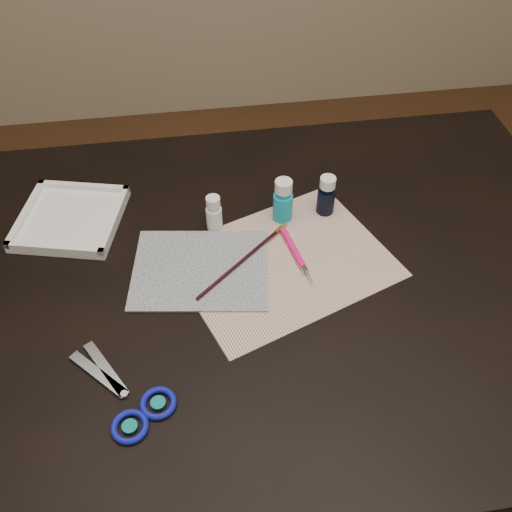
{
  "coord_description": "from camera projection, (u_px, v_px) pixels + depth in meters",
  "views": [
    {
      "loc": [
        -0.1,
        -0.67,
        1.52
      ],
      "look_at": [
        0.0,
        0.0,
        0.8
      ],
      "focal_mm": 40.0,
      "sensor_mm": 36.0,
      "label": 1
    }
  ],
  "objects": [
    {
      "name": "ground",
      "position": [
        256.0,
        457.0,
        1.58
      ],
      "size": [
        3.5,
        3.5,
        0.02
      ],
      "primitive_type": "cube",
      "color": "#422614",
      "rests_on": "ground"
    },
    {
      "name": "table",
      "position": [
        256.0,
        384.0,
        1.3
      ],
      "size": [
        1.3,
        0.9,
        0.75
      ],
      "primitive_type": "cube",
      "color": "black",
      "rests_on": "ground"
    },
    {
      "name": "paper",
      "position": [
        284.0,
        262.0,
        1.04
      ],
      "size": [
        0.45,
        0.39,
        0.0
      ],
      "primitive_type": "cube",
      "rotation": [
        0.0,
        0.0,
        0.36
      ],
      "color": "silver",
      "rests_on": "table"
    },
    {
      "name": "canvas",
      "position": [
        200.0,
        269.0,
        1.03
      ],
      "size": [
        0.27,
        0.23,
        0.0
      ],
      "primitive_type": "cube",
      "rotation": [
        0.0,
        0.0,
        -0.15
      ],
      "color": "black",
      "rests_on": "paper"
    },
    {
      "name": "paint_bottle_white",
      "position": [
        214.0,
        213.0,
        1.08
      ],
      "size": [
        0.04,
        0.04,
        0.07
      ],
      "primitive_type": "cylinder",
      "rotation": [
        0.0,
        0.0,
        -0.29
      ],
      "color": "white",
      "rests_on": "table"
    },
    {
      "name": "paint_bottle_cyan",
      "position": [
        283.0,
        200.0,
        1.09
      ],
      "size": [
        0.05,
        0.05,
        0.09
      ],
      "primitive_type": "cylinder",
      "rotation": [
        0.0,
        0.0,
        0.28
      ],
      "color": "#109DBE",
      "rests_on": "table"
    },
    {
      "name": "paint_bottle_navy",
      "position": [
        326.0,
        195.0,
        1.11
      ],
      "size": [
        0.04,
        0.04,
        0.08
      ],
      "primitive_type": "cylinder",
      "rotation": [
        0.0,
        0.0,
        0.27
      ],
      "color": "black",
      "rests_on": "table"
    },
    {
      "name": "paintbrush",
      "position": [
        246.0,
        257.0,
        1.04
      ],
      "size": [
        0.2,
        0.17,
        0.01
      ],
      "primitive_type": null,
      "rotation": [
        0.0,
        0.0,
        0.72
      ],
      "color": "black",
      "rests_on": "canvas"
    },
    {
      "name": "craft_knife",
      "position": [
        298.0,
        257.0,
        1.04
      ],
      "size": [
        0.04,
        0.15,
        0.01
      ],
      "primitive_type": null,
      "rotation": [
        0.0,
        0.0,
        -1.39
      ],
      "color": "#F21571",
      "rests_on": "paper"
    },
    {
      "name": "scissors",
      "position": [
        112.0,
        390.0,
        0.86
      ],
      "size": [
        0.23,
        0.23,
        0.01
      ],
      "primitive_type": null,
      "rotation": [
        0.0,
        0.0,
        2.34
      ],
      "color": "silver",
      "rests_on": "table"
    },
    {
      "name": "palette_tray",
      "position": [
        70.0,
        218.0,
        1.11
      ],
      "size": [
        0.23,
        0.23,
        0.02
      ],
      "primitive_type": "cube",
      "rotation": [
        0.0,
        0.0,
        -0.25
      ],
      "color": "white",
      "rests_on": "table"
    }
  ]
}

